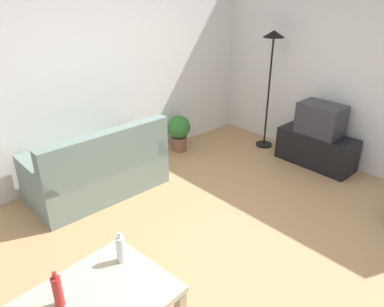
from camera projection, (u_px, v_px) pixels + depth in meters
ground_plane at (217, 235)px, 3.97m from camera, size 5.20×4.40×0.02m
wall_rear at (99, 74)px, 4.85m from camera, size 5.20×0.10×2.70m
wall_right at (354, 71)px, 4.97m from camera, size 0.10×4.40×2.70m
couch at (99, 171)px, 4.60m from camera, size 1.64×0.84×0.92m
tv_stand at (316, 149)px, 5.35m from camera, size 0.44×1.10×0.48m
tv at (321, 119)px, 5.16m from camera, size 0.41×0.60×0.44m
torchiere_lamp at (272, 58)px, 5.46m from camera, size 0.32×0.32×1.81m
potted_plant at (179, 131)px, 5.76m from camera, size 0.36×0.36×0.57m
bottle_red at (58, 291)px, 2.11m from camera, size 0.06×0.06×0.25m
bottle_clear at (121, 249)px, 2.45m from camera, size 0.06×0.06×0.23m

